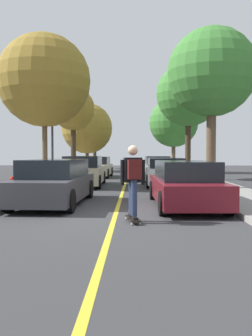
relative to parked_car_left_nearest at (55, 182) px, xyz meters
name	(u,v)px	position (x,y,z in m)	size (l,w,h in m)	color
ground	(115,217)	(2.01, -2.30, -0.70)	(80.00, 80.00, 0.00)	#353538
center_line	(121,197)	(2.01, 1.70, -0.70)	(0.12, 39.20, 0.01)	gold
parked_car_left_nearest	(55,182)	(0.00, 0.00, 0.00)	(2.01, 4.71, 1.40)	#38383D
parked_car_left_near	(83,171)	(0.00, 6.36, 0.02)	(2.01, 4.66, 1.47)	#BCAD89
parked_car_left_far	(98,167)	(0.00, 13.08, -0.03)	(1.90, 4.29, 1.39)	#BCAD89
parked_car_right_nearest	(185,184)	(4.02, -0.43, -0.03)	(1.98, 4.72, 1.36)	maroon
parked_car_right_near	(165,172)	(4.02, 6.59, -0.01)	(1.96, 4.42, 1.37)	white
parked_car_right_far	(157,167)	(4.02, 13.07, 0.01)	(1.84, 4.58, 1.42)	white
street_tree_left_nearest	(44,81)	(-1.75, 5.77, 4.33)	(4.37, 4.37, 7.09)	brown
street_tree_left_near	(73,110)	(-1.75, 13.76, 3.96)	(2.99, 2.99, 6.06)	#3D2D1E
street_tree_left_far	(87,128)	(-1.75, 21.07, 3.17)	(4.54, 4.54, 6.01)	#4C3823
street_tree_left_farthest	(95,128)	(-1.75, 27.19, 3.61)	(3.46, 3.46, 5.92)	#4C3823
street_tree_right_nearest	(212,73)	(5.77, 4.21, 4.30)	(3.75, 3.75, 6.77)	brown
street_tree_right_near	(188,95)	(5.77, 10.79, 4.47)	(3.88, 3.88, 6.99)	#3D2D1E
street_tree_right_far	(174,123)	(5.77, 18.84, 3.46)	(4.06, 4.06, 6.06)	brown
fire_hydrant	(13,187)	(-1.50, 0.46, -0.21)	(0.20, 0.20, 0.70)	#B2140F
streetlamp	(52,114)	(-1.75, 7.31, 2.93)	(0.36, 0.24, 6.17)	#38383D
skateboard	(133,218)	(2.46, -2.96, -0.61)	(0.38, 0.87, 0.10)	black
skateboarder	(133,177)	(2.47, -2.99, 0.35)	(0.59, 0.71, 1.67)	black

